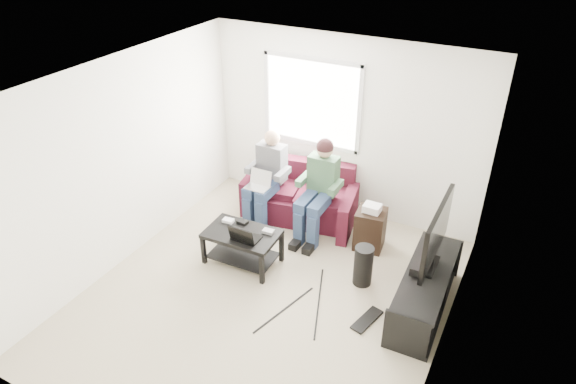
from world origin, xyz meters
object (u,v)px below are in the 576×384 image
(subwoofer, at_px, (363,266))
(end_table, at_px, (370,228))
(sofa, at_px, (301,198))
(coffee_table, at_px, (242,240))
(tv_stand, at_px, (425,292))
(tv, at_px, (436,234))

(subwoofer, height_order, end_table, end_table)
(subwoofer, xyz_separation_m, end_table, (-0.18, 0.75, 0.03))
(end_table, bearing_deg, sofa, 167.20)
(sofa, bearing_deg, end_table, -12.80)
(coffee_table, distance_m, tv_stand, 2.31)
(end_table, bearing_deg, tv_stand, -41.22)
(tv, bearing_deg, end_table, 142.25)
(sofa, xyz_separation_m, end_table, (1.17, -0.27, -0.00))
(sofa, xyz_separation_m, tv_stand, (2.13, -1.11, -0.07))
(sofa, distance_m, coffee_table, 1.35)
(coffee_table, bearing_deg, tv_stand, 5.78)
(tv, bearing_deg, sofa, 154.63)
(sofa, height_order, end_table, sofa)
(subwoofer, bearing_deg, sofa, 143.13)
(sofa, distance_m, tv, 2.45)
(tv_stand, bearing_deg, sofa, 152.50)
(sofa, xyz_separation_m, tv, (2.13, -1.01, 0.68))
(tv_stand, bearing_deg, subwoofer, 173.04)
(tv, distance_m, subwoofer, 1.06)
(sofa, distance_m, end_table, 1.20)
(end_table, bearing_deg, subwoofer, -76.18)
(coffee_table, bearing_deg, end_table, 38.98)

